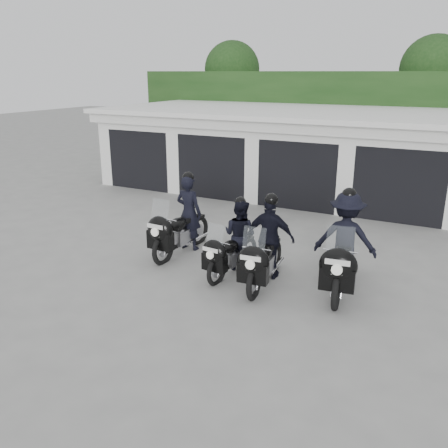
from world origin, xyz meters
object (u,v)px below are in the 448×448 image
at_px(police_bike_b, 236,240).
at_px(police_bike_c, 267,244).
at_px(police_bike_a, 182,221).
at_px(police_bike_d, 344,245).

distance_m(police_bike_b, police_bike_c, 0.82).
bearing_deg(police_bike_a, police_bike_b, -12.29).
height_order(police_bike_b, police_bike_c, police_bike_c).
bearing_deg(police_bike_c, police_bike_a, 161.28).
relative_size(police_bike_a, police_bike_d, 0.96).
xyz_separation_m(police_bike_c, police_bike_d, (1.50, 0.45, 0.08)).
xyz_separation_m(police_bike_a, police_bike_c, (2.49, -0.60, 0.02)).
distance_m(police_bike_a, police_bike_d, 4.00).
xyz_separation_m(police_bike_a, police_bike_b, (1.69, -0.45, -0.07)).
bearing_deg(police_bike_a, police_bike_c, -10.77).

